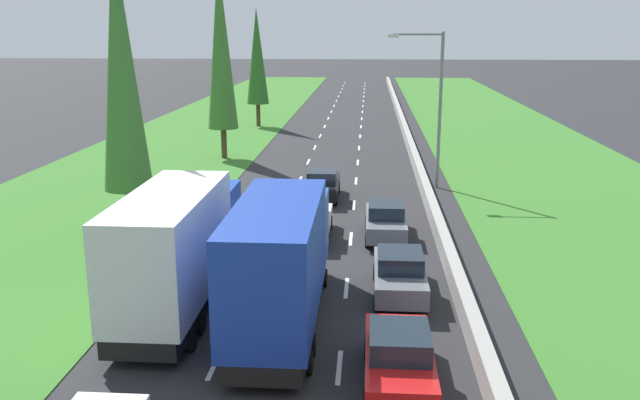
# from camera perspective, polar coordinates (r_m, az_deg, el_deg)

# --- Properties ---
(ground_plane) EXTENTS (300.00, 300.00, 0.00)m
(ground_plane) POSITION_cam_1_polar(r_m,az_deg,el_deg) (63.03, 1.81, 5.76)
(ground_plane) COLOR #28282B
(ground_plane) RESTS_ON ground
(grass_verge_left) EXTENTS (14.00, 140.00, 0.04)m
(grass_verge_left) POSITION_cam_1_polar(r_m,az_deg,el_deg) (64.76, -9.51, 5.82)
(grass_verge_left) COLOR #387528
(grass_verge_left) RESTS_ON ground
(grass_verge_right) EXTENTS (14.00, 140.00, 0.04)m
(grass_verge_right) POSITION_cam_1_polar(r_m,az_deg,el_deg) (64.09, 14.79, 5.46)
(grass_verge_right) COLOR #387528
(grass_verge_right) RESTS_ON ground
(median_barrier) EXTENTS (0.44, 120.00, 0.85)m
(median_barrier) POSITION_cam_1_polar(r_m,az_deg,el_deg) (63.00, 7.03, 6.05)
(median_barrier) COLOR #9E9B93
(median_barrier) RESTS_ON ground
(lane_markings) EXTENTS (3.64, 116.00, 0.01)m
(lane_markings) POSITION_cam_1_polar(r_m,az_deg,el_deg) (63.02, 1.81, 5.77)
(lane_markings) COLOR white
(lane_markings) RESTS_ON ground
(red_sedan_right_lane) EXTENTS (1.82, 4.50, 1.64)m
(red_sedan_right_lane) POSITION_cam_1_polar(r_m,az_deg,el_deg) (18.45, 6.60, -12.93)
(red_sedan_right_lane) COLOR red
(red_sedan_right_lane) RESTS_ON ground
(blue_box_truck_centre_lane) EXTENTS (2.46, 9.40, 4.18)m
(blue_box_truck_centre_lane) POSITION_cam_1_polar(r_m,az_deg,el_deg) (21.33, -3.28, -5.02)
(blue_box_truck_centre_lane) COLOR black
(blue_box_truck_centre_lane) RESTS_ON ground
(grey_sedan_right_lane) EXTENTS (1.82, 4.50, 1.64)m
(grey_sedan_right_lane) POSITION_cam_1_polar(r_m,az_deg,el_deg) (24.31, 6.66, -6.09)
(grey_sedan_right_lane) COLOR slate
(grey_sedan_right_lane) RESTS_ON ground
(white_sedan_centre_lane) EXTENTS (1.82, 4.50, 1.64)m
(white_sedan_centre_lane) POSITION_cam_1_polar(r_m,az_deg,el_deg) (30.62, -0.82, -1.72)
(white_sedan_centre_lane) COLOR white
(white_sedan_centre_lane) RESTS_ON ground
(grey_sedan_right_lane_fourth) EXTENTS (1.82, 4.50, 1.64)m
(grey_sedan_right_lane_fourth) POSITION_cam_1_polar(r_m,az_deg,el_deg) (30.75, 5.51, -1.71)
(grey_sedan_right_lane_fourth) COLOR slate
(grey_sedan_right_lane_fourth) RESTS_ON ground
(black_sedan_centre_lane) EXTENTS (1.82, 4.50, 1.64)m
(black_sedan_centre_lane) POSITION_cam_1_polar(r_m,az_deg,el_deg) (37.60, 0.20, 1.29)
(black_sedan_centre_lane) COLOR black
(black_sedan_centre_lane) RESTS_ON ground
(white_box_truck_left_lane) EXTENTS (2.46, 9.40, 4.18)m
(white_box_truck_left_lane) POSITION_cam_1_polar(r_m,az_deg,el_deg) (23.09, -11.72, -3.80)
(white_box_truck_left_lane) COLOR black
(white_box_truck_left_lane) RESTS_ON ground
(orange_sedan_left_lane) EXTENTS (1.82, 4.50, 1.64)m
(orange_sedan_left_lane) POSITION_cam_1_polar(r_m,az_deg,el_deg) (31.26, -6.79, -1.48)
(orange_sedan_left_lane) COLOR orange
(orange_sedan_left_lane) RESTS_ON ground
(poplar_tree_second) EXTENTS (2.13, 2.13, 13.23)m
(poplar_tree_second) POSITION_cam_1_polar(r_m,az_deg,el_deg) (30.98, -16.29, 10.79)
(poplar_tree_second) COLOR #4C3823
(poplar_tree_second) RESTS_ON ground
(poplar_tree_third) EXTENTS (2.15, 2.15, 13.99)m
(poplar_tree_third) POSITION_cam_1_polar(r_m,az_deg,el_deg) (49.37, -8.29, 12.69)
(poplar_tree_third) COLOR #4C3823
(poplar_tree_third) RESTS_ON ground
(poplar_tree_fourth) EXTENTS (2.08, 2.08, 11.10)m
(poplar_tree_fourth) POSITION_cam_1_polar(r_m,az_deg,el_deg) (65.72, -5.28, 11.84)
(poplar_tree_fourth) COLOR #4C3823
(poplar_tree_fourth) RESTS_ON ground
(street_light_mast) EXTENTS (3.20, 0.28, 9.00)m
(street_light_mast) POSITION_cam_1_polar(r_m,az_deg,el_deg) (40.23, 9.52, 8.32)
(street_light_mast) COLOR gray
(street_light_mast) RESTS_ON ground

